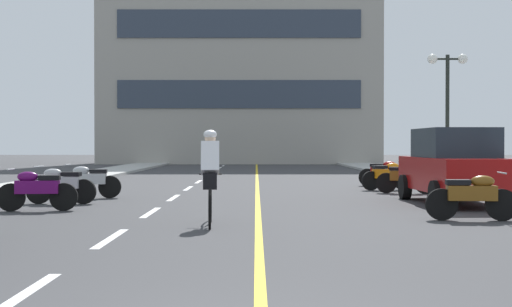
{
  "coord_description": "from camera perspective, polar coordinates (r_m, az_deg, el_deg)",
  "views": [
    {
      "loc": [
        0.21,
        -4.49,
        1.43
      ],
      "look_at": [
        0.32,
        18.36,
        1.13
      ],
      "focal_mm": 48.56,
      "sensor_mm": 36.0,
      "label": 1
    }
  ],
  "objects": [
    {
      "name": "lane_dash_1",
      "position": [
        10.81,
        -12.15,
        -6.85
      ],
      "size": [
        0.14,
        2.2,
        0.01
      ],
      "primitive_type": "cube",
      "color": "silver",
      "rests_on": "ground"
    },
    {
      "name": "curb_right",
      "position": [
        29.36,
        13.51,
        -1.95
      ],
      "size": [
        2.4,
        72.0,
        0.12
      ],
      "primitive_type": "cube",
      "color": "#A8A8A3",
      "rests_on": "ground"
    },
    {
      "name": "motorcycle_8",
      "position": [
        24.12,
        10.22,
        -1.54
      ],
      "size": [
        1.69,
        0.6,
        0.92
      ],
      "color": "black",
      "rests_on": "ground"
    },
    {
      "name": "lane_dash_11",
      "position": [
        50.56,
        -2.78,
        -0.87
      ],
      "size": [
        0.14,
        2.2,
        0.01
      ],
      "primitive_type": "cube",
      "color": "silver",
      "rests_on": "ground"
    },
    {
      "name": "motorcycle_5",
      "position": [
        18.88,
        -13.92,
        -2.18
      ],
      "size": [
        1.7,
        0.6,
        0.92
      ],
      "color": "black",
      "rests_on": "ground"
    },
    {
      "name": "motorcycle_4",
      "position": [
        17.23,
        -16.08,
        -2.46
      ],
      "size": [
        1.7,
        0.6,
        0.92
      ],
      "color": "black",
      "rests_on": "ground"
    },
    {
      "name": "cyclist_rider",
      "position": [
        12.23,
        -4.08,
        -1.79
      ],
      "size": [
        0.42,
        1.77,
        1.71
      ],
      "color": "black",
      "rests_on": "ground"
    },
    {
      "name": "lane_dash_9",
      "position": [
        42.57,
        -3.25,
        -1.18
      ],
      "size": [
        0.14,
        2.2,
        0.01
      ],
      "primitive_type": "cube",
      "color": "silver",
      "rests_on": "ground"
    },
    {
      "name": "lane_dash_4",
      "position": [
        22.64,
        -5.88,
        -2.87
      ],
      "size": [
        0.14,
        2.2,
        0.01
      ],
      "primitive_type": "cube",
      "color": "silver",
      "rests_on": "ground"
    },
    {
      "name": "street_lamp_mid",
      "position": [
        26.24,
        15.22,
        5.33
      ],
      "size": [
        1.46,
        0.36,
        4.61
      ],
      "color": "black",
      "rests_on": "curb_right"
    },
    {
      "name": "motorcycle_7",
      "position": [
        22.05,
        10.48,
        -1.75
      ],
      "size": [
        1.66,
        0.74,
        0.92
      ],
      "color": "black",
      "rests_on": "ground"
    },
    {
      "name": "motorcycle_3",
      "position": [
        15.55,
        -17.89,
        -2.82
      ],
      "size": [
        1.7,
        0.6,
        0.92
      ],
      "color": "black",
      "rests_on": "ground"
    },
    {
      "name": "centre_line_yellow",
      "position": [
        28.52,
        -0.19,
        -2.12
      ],
      "size": [
        0.12,
        66.0,
        0.01
      ],
      "primitive_type": "cube",
      "color": "gold",
      "rests_on": "ground"
    },
    {
      "name": "ground_plane",
      "position": [
        25.53,
        -0.75,
        -2.46
      ],
      "size": [
        140.0,
        140.0,
        0.0
      ],
      "primitive_type": "plane",
      "color": "#38383A"
    },
    {
      "name": "lane_dash_10",
      "position": [
        46.56,
        -3.0,
        -1.01
      ],
      "size": [
        0.14,
        2.2,
        0.01
      ],
      "primitive_type": "cube",
      "color": "silver",
      "rests_on": "ground"
    },
    {
      "name": "lane_dash_6",
      "position": [
        30.6,
        -4.42,
        -1.93
      ],
      "size": [
        0.14,
        2.2,
        0.01
      ],
      "primitive_type": "cube",
      "color": "silver",
      "rests_on": "ground"
    },
    {
      "name": "lane_dash_8",
      "position": [
        38.58,
        -3.56,
        -1.38
      ],
      "size": [
        0.14,
        2.2,
        0.01
      ],
      "primitive_type": "cube",
      "color": "silver",
      "rests_on": "ground"
    },
    {
      "name": "lane_dash_2",
      "position": [
        14.72,
        -8.93,
        -4.82
      ],
      "size": [
        0.14,
        2.2,
        0.01
      ],
      "primitive_type": "cube",
      "color": "silver",
      "rests_on": "ground"
    },
    {
      "name": "office_building",
      "position": [
        53.67,
        -1.59,
        8.19
      ],
      "size": [
        20.73,
        7.56,
        16.77
      ],
      "color": "#9E998E",
      "rests_on": "ground"
    },
    {
      "name": "lane_dash_5",
      "position": [
        26.62,
        -5.04,
        -2.33
      ],
      "size": [
        0.14,
        2.2,
        0.01
      ],
      "primitive_type": "cube",
      "color": "silver",
      "rests_on": "ground"
    },
    {
      "name": "lane_dash_3",
      "position": [
        18.67,
        -7.08,
        -3.64
      ],
      "size": [
        0.14,
        2.2,
        0.01
      ],
      "primitive_type": "cube",
      "color": "silver",
      "rests_on": "ground"
    },
    {
      "name": "lane_dash_0",
      "position": [
        7.0,
        -19.03,
        -11.04
      ],
      "size": [
        0.14,
        2.2,
        0.01
      ],
      "primitive_type": "cube",
      "color": "silver",
      "rests_on": "ground"
    },
    {
      "name": "lane_dash_7",
      "position": [
        34.59,
        -3.94,
        -1.62
      ],
      "size": [
        0.14,
        2.2,
        0.01
      ],
      "primitive_type": "cube",
      "color": "silver",
      "rests_on": "ground"
    },
    {
      "name": "parked_car_near",
      "position": [
        17.32,
        15.75,
        -0.98
      ],
      "size": [
        2.03,
        4.25,
        1.82
      ],
      "color": "black",
      "rests_on": "ground"
    },
    {
      "name": "curb_left",
      "position": [
        29.47,
        -14.85,
        -1.94
      ],
      "size": [
        2.4,
        72.0,
        0.12
      ],
      "primitive_type": "cube",
      "color": "#A8A8A3",
      "rests_on": "ground"
    },
    {
      "name": "motorcycle_2",
      "position": [
        13.59,
        17.11,
        -3.32
      ],
      "size": [
        1.7,
        0.6,
        0.92
      ],
      "color": "black",
      "rests_on": "ground"
    },
    {
      "name": "motorcycle_6",
      "position": [
        20.62,
        11.97,
        -1.93
      ],
      "size": [
        1.69,
        0.63,
        0.92
      ],
      "color": "black",
      "rests_on": "ground"
    }
  ]
}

